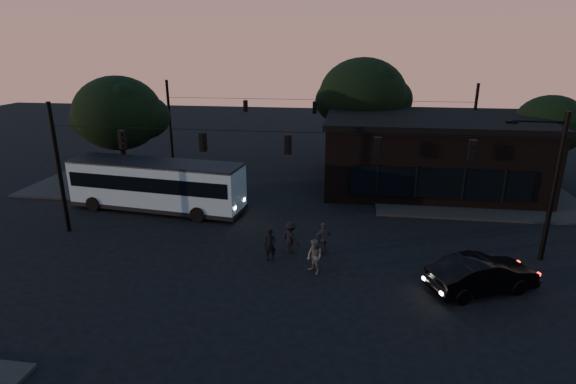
# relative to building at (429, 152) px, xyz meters

# --- Properties ---
(ground) EXTENTS (120.00, 120.00, 0.00)m
(ground) POSITION_rel_building_xyz_m (-9.00, -15.97, -2.71)
(ground) COLOR black
(ground) RESTS_ON ground
(sidewalk_far_right) EXTENTS (14.00, 10.00, 0.15)m
(sidewalk_far_right) POSITION_rel_building_xyz_m (3.00, -1.97, -2.63)
(sidewalk_far_right) COLOR black
(sidewalk_far_right) RESTS_ON ground
(sidewalk_far_left) EXTENTS (14.00, 10.00, 0.15)m
(sidewalk_far_left) POSITION_rel_building_xyz_m (-23.00, -1.97, -2.63)
(sidewalk_far_left) COLOR black
(sidewalk_far_left) RESTS_ON ground
(building) EXTENTS (15.40, 10.41, 5.40)m
(building) POSITION_rel_building_xyz_m (0.00, 0.00, 0.00)
(building) COLOR black
(building) RESTS_ON ground
(tree_behind) EXTENTS (7.60, 7.60, 9.43)m
(tree_behind) POSITION_rel_building_xyz_m (-5.00, 6.03, 3.48)
(tree_behind) COLOR black
(tree_behind) RESTS_ON ground
(tree_right) EXTENTS (5.20, 5.20, 6.86)m
(tree_right) POSITION_rel_building_xyz_m (9.00, 2.03, 1.93)
(tree_right) COLOR black
(tree_right) RESTS_ON ground
(tree_left) EXTENTS (6.40, 6.40, 8.30)m
(tree_left) POSITION_rel_building_xyz_m (-23.00, -2.97, 2.86)
(tree_left) COLOR black
(tree_left) RESTS_ON ground
(signal_rig_near) EXTENTS (26.24, 0.30, 7.50)m
(signal_rig_near) POSITION_rel_building_xyz_m (-9.00, -11.97, 1.74)
(signal_rig_near) COLOR black
(signal_rig_near) RESTS_ON ground
(signal_rig_far) EXTENTS (26.24, 0.30, 7.50)m
(signal_rig_far) POSITION_rel_building_xyz_m (-9.00, 4.03, 1.50)
(signal_rig_far) COLOR black
(signal_rig_far) RESTS_ON ground
(bus) EXTENTS (11.81, 4.03, 3.26)m
(bus) POSITION_rel_building_xyz_m (-18.25, -7.82, -0.88)
(bus) COLOR #90AFB7
(bus) RESTS_ON ground
(car) EXTENTS (5.16, 3.58, 1.61)m
(car) POSITION_rel_building_xyz_m (0.14, -15.64, -1.90)
(car) COLOR black
(car) RESTS_ON ground
(pedestrian_a) EXTENTS (0.63, 0.43, 1.69)m
(pedestrian_a) POSITION_rel_building_xyz_m (-9.60, -14.04, -1.86)
(pedestrian_a) COLOR black
(pedestrian_a) RESTS_ON ground
(pedestrian_b) EXTENTS (1.04, 1.05, 1.70)m
(pedestrian_b) POSITION_rel_building_xyz_m (-7.30, -15.05, -1.86)
(pedestrian_b) COLOR #515149
(pedestrian_b) RESTS_ON ground
(pedestrian_c) EXTENTS (1.11, 0.89, 1.76)m
(pedestrian_c) POSITION_rel_building_xyz_m (-7.01, -13.02, -1.83)
(pedestrian_c) COLOR #332B35
(pedestrian_c) RESTS_ON ground
(pedestrian_d) EXTENTS (1.25, 1.22, 1.72)m
(pedestrian_d) POSITION_rel_building_xyz_m (-8.70, -12.99, -1.85)
(pedestrian_d) COLOR black
(pedestrian_d) RESTS_ON ground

